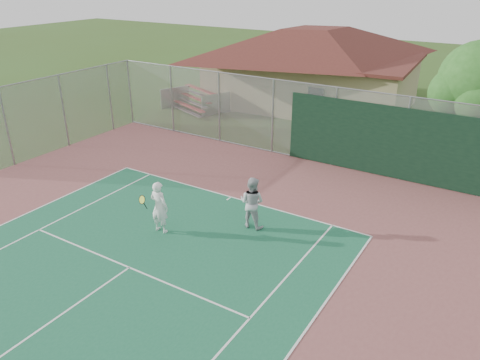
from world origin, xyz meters
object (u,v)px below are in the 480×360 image
Objects in this scene: clubhouse at (313,59)px; bleachers at (195,100)px; player_grey_back at (252,203)px; player_white_front at (159,207)px.

bleachers is (-5.43, -5.26, -2.21)m from clubhouse.
player_grey_back is at bearing -23.87° from bleachers.
player_white_front is 3.05m from player_grey_back.
player_grey_back is at bearing -76.89° from clubhouse.
player_white_front reaches higher than bleachers.
clubhouse is 3.45× the size of bleachers.
bleachers is 2.21× the size of player_grey_back.
bleachers is at bearing -58.91° from player_white_front.
clubhouse is at bearing -75.76° from player_grey_back.
bleachers is 2.20× the size of player_white_front.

